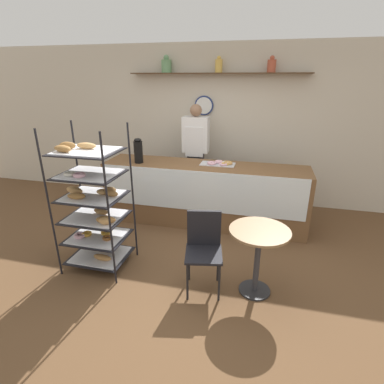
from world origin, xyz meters
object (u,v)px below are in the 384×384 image
(cafe_table, at_px, (258,247))
(person_worker, at_px, (196,153))
(cafe_chair, at_px, (204,243))
(coffee_carafe, at_px, (138,151))
(pastry_rack, at_px, (93,205))
(donut_tray_counter, at_px, (220,163))

(cafe_table, bearing_deg, person_worker, 119.02)
(person_worker, xyz_separation_m, cafe_chair, (0.58, -2.09, -0.44))
(cafe_chair, height_order, coffee_carafe, coffee_carafe)
(coffee_carafe, bearing_deg, pastry_rack, -89.55)
(person_worker, distance_m, cafe_table, 2.40)
(pastry_rack, distance_m, coffee_carafe, 1.38)
(pastry_rack, height_order, coffee_carafe, pastry_rack)
(person_worker, distance_m, donut_tray_counter, 0.70)
(pastry_rack, relative_size, cafe_table, 2.28)
(person_worker, relative_size, cafe_table, 2.37)
(person_worker, xyz_separation_m, cafe_table, (1.15, -2.07, -0.41))
(donut_tray_counter, bearing_deg, person_worker, 134.72)
(coffee_carafe, bearing_deg, cafe_table, -36.42)
(cafe_table, xyz_separation_m, coffee_carafe, (-1.88, 1.39, 0.57))
(donut_tray_counter, bearing_deg, cafe_table, -67.40)
(pastry_rack, bearing_deg, cafe_table, -1.26)
(pastry_rack, xyz_separation_m, coffee_carafe, (-0.01, 1.35, 0.32))
(cafe_chair, bearing_deg, coffee_carafe, 121.47)
(cafe_chair, bearing_deg, pastry_rack, 165.49)
(coffee_carafe, xyz_separation_m, donut_tray_counter, (1.23, 0.18, -0.16))
(cafe_table, relative_size, donut_tray_counter, 1.46)
(cafe_table, distance_m, coffee_carafe, 2.40)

